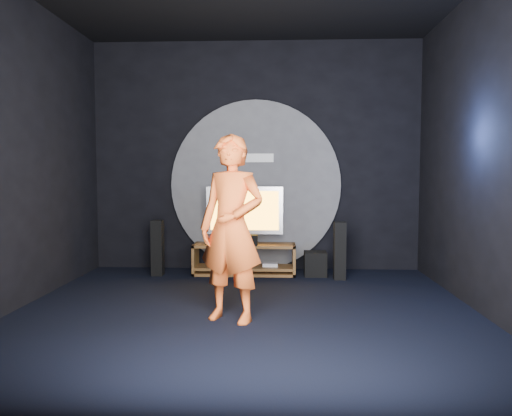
% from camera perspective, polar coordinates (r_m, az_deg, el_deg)
% --- Properties ---
extents(floor, '(5.00, 5.00, 0.00)m').
position_cam_1_polar(floor, '(5.43, -1.27, -11.91)').
color(floor, black).
rests_on(floor, ground).
extents(back_wall, '(5.00, 0.04, 3.50)m').
position_cam_1_polar(back_wall, '(7.72, -0.03, 5.94)').
color(back_wall, black).
rests_on(back_wall, ground).
extents(front_wall, '(5.00, 0.04, 3.50)m').
position_cam_1_polar(front_wall, '(2.75, -4.93, 9.46)').
color(front_wall, black).
rests_on(front_wall, ground).
extents(left_wall, '(0.04, 5.00, 3.50)m').
position_cam_1_polar(left_wall, '(5.95, -26.25, 6.11)').
color(left_wall, black).
rests_on(left_wall, ground).
extents(right_wall, '(0.04, 5.00, 3.50)m').
position_cam_1_polar(right_wall, '(5.64, 25.12, 6.29)').
color(right_wall, black).
rests_on(right_wall, ground).
extents(wall_disc_panel, '(2.60, 0.11, 2.60)m').
position_cam_1_polar(wall_disc_panel, '(7.66, -0.05, 2.61)').
color(wall_disc_panel, '#515156').
rests_on(wall_disc_panel, ground).
extents(media_console, '(1.50, 0.45, 0.45)m').
position_cam_1_polar(media_console, '(7.39, -1.28, -6.08)').
color(media_console, olive).
rests_on(media_console, ground).
extents(tv, '(1.13, 0.22, 0.84)m').
position_cam_1_polar(tv, '(7.37, -1.31, -0.51)').
color(tv, silver).
rests_on(tv, media_console).
extents(center_speaker, '(0.40, 0.15, 0.15)m').
position_cam_1_polar(center_speaker, '(7.20, -1.42, -3.69)').
color(center_speaker, black).
rests_on(center_speaker, media_console).
extents(remote, '(0.18, 0.05, 0.02)m').
position_cam_1_polar(remote, '(7.28, -5.14, -4.13)').
color(remote, black).
rests_on(remote, media_console).
extents(tower_speaker_left, '(0.16, 0.18, 0.81)m').
position_cam_1_polar(tower_speaker_left, '(7.41, -11.18, -4.48)').
color(tower_speaker_left, black).
rests_on(tower_speaker_left, ground).
extents(tower_speaker_right, '(0.16, 0.18, 0.81)m').
position_cam_1_polar(tower_speaker_right, '(7.10, 9.54, -4.83)').
color(tower_speaker_right, black).
rests_on(tower_speaker_right, ground).
extents(subwoofer, '(0.32, 0.32, 0.35)m').
position_cam_1_polar(subwoofer, '(7.33, 6.79, -6.35)').
color(subwoofer, black).
rests_on(subwoofer, ground).
extents(player, '(0.80, 0.67, 1.88)m').
position_cam_1_polar(player, '(5.00, -2.81, -2.31)').
color(player, '#E7591F').
rests_on(player, ground).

